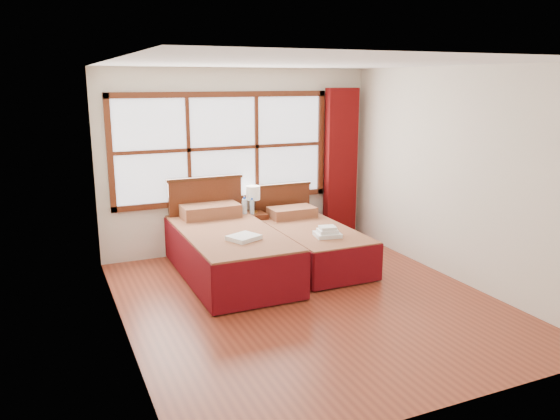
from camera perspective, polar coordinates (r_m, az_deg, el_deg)
name	(u,v)px	position (r m, az deg, el deg)	size (l,w,h in m)	color
floor	(309,301)	(6.24, 3.01, -9.52)	(4.50, 4.50, 0.00)	brown
ceiling	(312,63)	(5.75, 3.34, 15.10)	(4.50, 4.50, 0.00)	white
wall_back	(239,161)	(7.90, -4.28, 5.15)	(4.00, 4.00, 0.00)	silver
wall_left	(118,205)	(5.27, -16.59, 0.50)	(4.50, 4.50, 0.00)	silver
wall_right	(457,175)	(6.98, 17.99, 3.45)	(4.50, 4.50, 0.00)	silver
window	(223,148)	(7.76, -5.96, 6.46)	(3.16, 0.06, 1.56)	white
curtain	(341,164)	(8.46, 6.35, 4.76)	(0.50, 0.16, 2.30)	#61090A
bed_left	(228,249)	(6.96, -5.48, -4.10)	(1.15, 2.23, 1.12)	#3F1D0D
bed_right	(311,242)	(7.42, 3.23, -3.40)	(0.97, 1.99, 0.94)	#3F1D0D
nightstand	(250,232)	(7.89, -3.14, -2.36)	(0.43, 0.43, 0.58)	#512311
towels_left	(244,237)	(6.44, -3.81, -2.89)	(0.42, 0.40, 0.05)	white
towels_right	(327,232)	(6.93, 4.98, -2.35)	(0.36, 0.33, 0.13)	white
lamp	(253,194)	(7.81, -2.83, 1.71)	(0.20, 0.20, 0.39)	gold
bottle_near	(245,207)	(7.67, -3.73, 0.32)	(0.07, 0.07, 0.27)	#BEDFF4
bottle_far	(252,207)	(7.74, -2.94, 0.35)	(0.06, 0.06, 0.24)	#BEDFF4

